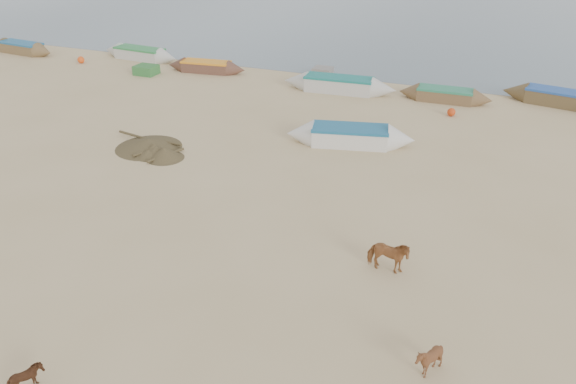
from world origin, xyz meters
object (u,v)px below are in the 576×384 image
(calf_front, at_px, (429,360))
(calf_right, at_px, (26,381))
(cow_adult, at_px, (388,256))
(near_canoe, at_px, (350,136))

(calf_front, bearing_deg, calf_right, -83.50)
(calf_front, relative_size, calf_right, 1.22)
(cow_adult, xyz_separation_m, calf_right, (-6.79, -7.98, -0.20))
(calf_front, height_order, near_canoe, calf_front)
(calf_right, height_order, near_canoe, near_canoe)
(near_canoe, bearing_deg, calf_right, -112.38)
(near_canoe, bearing_deg, calf_front, -79.39)
(calf_right, bearing_deg, cow_adult, -37.27)
(calf_right, distance_m, near_canoe, 17.67)
(cow_adult, height_order, calf_right, cow_adult)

